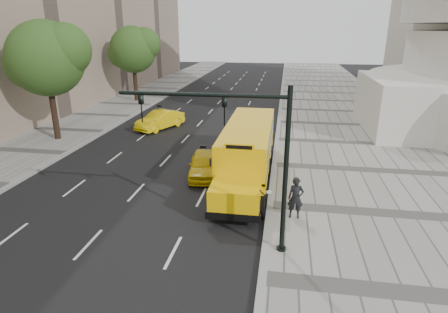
% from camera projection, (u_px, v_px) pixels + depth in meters
% --- Properties ---
extents(ground, '(140.00, 140.00, 0.00)m').
position_uv_depth(ground, '(181.00, 161.00, 24.09)').
color(ground, black).
rests_on(ground, ground).
extents(sidewalk_museum, '(12.00, 140.00, 0.15)m').
position_uv_depth(sidewalk_museum, '(376.00, 171.00, 22.23)').
color(sidewalk_museum, gray).
rests_on(sidewalk_museum, ground).
extents(sidewalk_far, '(6.00, 140.00, 0.15)m').
position_uv_depth(sidewalk_far, '(26.00, 151.00, 25.75)').
color(sidewalk_far, gray).
rests_on(sidewalk_far, ground).
extents(curb_museum, '(0.30, 140.00, 0.15)m').
position_uv_depth(curb_museum, '(274.00, 166.00, 23.15)').
color(curb_museum, gray).
rests_on(curb_museum, ground).
extents(curb_far, '(0.30, 140.00, 0.15)m').
position_uv_depth(curb_far, '(66.00, 154.00, 25.29)').
color(curb_far, gray).
rests_on(curb_far, ground).
extents(tree_b, '(6.01, 5.34, 8.74)m').
position_uv_depth(tree_b, '(47.00, 58.00, 26.54)').
color(tree_b, black).
rests_on(tree_b, ground).
extents(tree_c, '(5.70, 5.07, 8.33)m').
position_uv_depth(tree_c, '(134.00, 49.00, 41.36)').
color(tree_c, black).
rests_on(tree_c, ground).
extents(school_bus, '(2.96, 11.56, 3.19)m').
position_uv_depth(school_bus, '(248.00, 147.00, 21.23)').
color(school_bus, '#F2B705').
rests_on(school_bus, ground).
extents(taxi_near, '(2.22, 4.21, 1.37)m').
position_uv_depth(taxi_near, '(204.00, 165.00, 21.57)').
color(taxi_near, yellow).
rests_on(taxi_near, ground).
extents(taxi_far, '(3.41, 4.86, 1.52)m').
position_uv_depth(taxi_far, '(160.00, 120.00, 31.53)').
color(taxi_far, yellow).
rests_on(taxi_far, ground).
extents(pedestrian, '(0.70, 0.46, 1.89)m').
position_uv_depth(pedestrian, '(296.00, 198.00, 16.42)').
color(pedestrian, black).
rests_on(pedestrian, sidewalk_museum).
extents(traffic_signal, '(6.18, 0.36, 6.40)m').
position_uv_depth(traffic_signal, '(247.00, 150.00, 13.22)').
color(traffic_signal, black).
rests_on(traffic_signal, ground).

